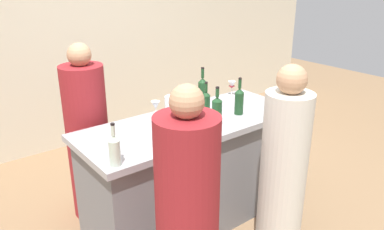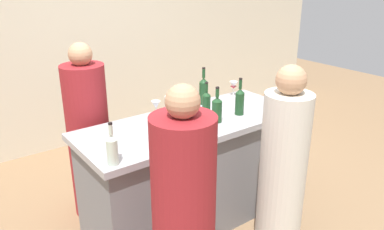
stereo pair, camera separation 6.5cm
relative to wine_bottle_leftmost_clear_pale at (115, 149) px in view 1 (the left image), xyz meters
The scene contains 18 objects.
ground_plane 1.37m from the wine_bottle_leftmost_clear_pale, 19.36° to the left, with size 12.00×12.00×0.00m, color #846647.
back_wall 2.65m from the wine_bottle_leftmost_clear_pale, 71.52° to the left, with size 8.00×0.10×2.80m, color beige.
bar_counter 1.05m from the wine_bottle_leftmost_clear_pale, 19.36° to the left, with size 1.87×0.75×0.94m.
wine_bottle_leftmost_clear_pale is the anchor object (origin of this frame).
wine_bottle_second_left_olive_green 0.99m from the wine_bottle_leftmost_clear_pale, ahead, with size 0.08×0.08×0.29m.
wine_bottle_center_olive_green 1.07m from the wine_bottle_leftmost_clear_pale, 18.37° to the left, with size 0.07×0.07×0.28m.
wine_bottle_second_right_olive_green 1.30m from the wine_bottle_leftmost_clear_pale, 25.95° to the left, with size 0.08×0.08×0.34m.
wine_bottle_rightmost_olive_green 1.25m from the wine_bottle_leftmost_clear_pale, ahead, with size 0.08×0.08×0.31m.
wine_glass_near_left 0.58m from the wine_bottle_leftmost_clear_pale, ahead, with size 0.08×0.08×0.16m.
wine_glass_near_center 1.48m from the wine_bottle_leftmost_clear_pale, ahead, with size 0.06×0.06×0.16m.
wine_glass_near_right 1.63m from the wine_bottle_leftmost_clear_pale, ahead, with size 0.07×0.07×0.16m.
wine_glass_far_left 0.86m from the wine_bottle_leftmost_clear_pale, 40.07° to the left, with size 0.08×0.08×0.13m.
wine_glass_far_center 1.00m from the wine_bottle_leftmost_clear_pale, 34.88° to the left, with size 0.07×0.07×0.15m.
wine_glass_far_right 1.64m from the wine_bottle_leftmost_clear_pale, 20.56° to the left, with size 0.07×0.07×0.14m.
water_pitcher 0.79m from the wine_bottle_leftmost_clear_pale, 29.30° to the left, with size 0.09×0.09×0.21m.
person_left_guest 1.26m from the wine_bottle_leftmost_clear_pale, 20.04° to the right, with size 0.35×0.35×1.49m.
person_center_guest 0.60m from the wine_bottle_leftmost_clear_pale, 62.67° to the right, with size 0.44×0.44×1.52m.
person_right_guest 1.02m from the wine_bottle_leftmost_clear_pale, 77.53° to the left, with size 0.46×0.46×1.54m.
Camera 1 is at (-1.77, -2.28, 2.09)m, focal length 36.17 mm.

